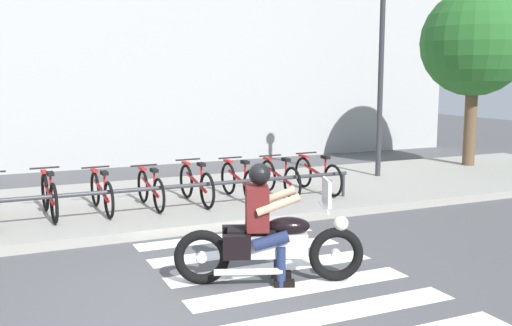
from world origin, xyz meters
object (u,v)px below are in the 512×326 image
bicycle_3 (150,189)px  bicycle_7 (317,175)px  rider (264,215)px  tree_near_rack (474,43)px  motorcycle (270,245)px  bike_rack (183,187)px  bicycle_4 (196,184)px  bicycle_2 (102,193)px  bicycle_6 (280,178)px  bicycle_5 (239,181)px  bicycle_1 (49,196)px  street_lamp (381,62)px

bicycle_3 → bicycle_7: size_ratio=0.91×
rider → tree_near_rack: bearing=32.8°
motorcycle → rider: rider is taller
bike_rack → tree_near_rack: size_ratio=1.41×
tree_near_rack → bicycle_4: bearing=-169.2°
bicycle_2 → bike_rack: (1.27, -0.55, 0.09)m
bicycle_6 → bicycle_7: (0.84, 0.00, 0.00)m
rider → bicycle_4: size_ratio=0.86×
bicycle_4 → bicycle_5: 0.84m
bicycle_1 → bicycle_7: 5.06m
motorcycle → tree_near_rack: 10.30m
bicycle_3 → bicycle_2: bearing=180.0°
rider → bicycle_2: size_ratio=0.87×
rider → bicycle_5: (1.31, 3.89, -0.34)m
motorcycle → rider: (-0.07, 0.03, 0.37)m
bicycle_6 → bicycle_3: bearing=180.0°
rider → tree_near_rack: (8.37, 5.40, 2.41)m
bicycle_6 → tree_near_rack: size_ratio=0.35×
motorcycle → bicycle_1: 4.46m
bicycle_1 → bicycle_2: (0.84, 0.00, -0.02)m
bicycle_2 → bicycle_5: bearing=-0.0°
bicycle_5 → bicycle_7: (1.69, 0.00, -0.00)m
bicycle_4 → bike_rack: bearing=-127.3°
bicycle_2 → bicycle_7: bearing=-0.0°
bicycle_7 → bicycle_2: bearing=180.0°
bicycle_1 → street_lamp: (7.32, 1.11, 2.24)m
bicycle_3 → bicycle_7: bearing=-0.0°
tree_near_rack → rider: bearing=-147.2°
bicycle_1 → street_lamp: size_ratio=0.36×
bicycle_2 → bike_rack: 1.38m
bicycle_5 → bicycle_6: (0.84, -0.00, -0.00)m
bicycle_5 → bicycle_1: bearing=-180.0°
rider → bicycle_1: size_ratio=0.87×
bicycle_1 → rider: bearing=-62.0°
bicycle_2 → bicycle_5: size_ratio=1.02×
rider → bicycle_5: 4.12m
bicycle_5 → bicycle_2: bearing=180.0°
motorcycle → bicycle_1: motorcycle is taller
bicycle_2 → bike_rack: bicycle_2 is taller
bicycle_6 → street_lamp: size_ratio=0.35×
bicycle_2 → bicycle_5: bicycle_5 is taller
bicycle_1 → bicycle_3: size_ratio=1.07×
bicycle_1 → tree_near_rack: size_ratio=0.36×
bicycle_3 → bicycle_1: bearing=-180.0°
street_lamp → tree_near_rack: size_ratio=0.99×
bicycle_2 → street_lamp: (6.47, 1.11, 2.25)m
motorcycle → rider: 0.38m
bike_rack → rider: bearing=-90.8°
bicycle_3 → bike_rack: size_ratio=0.24×
motorcycle → bicycle_5: bearing=72.4°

